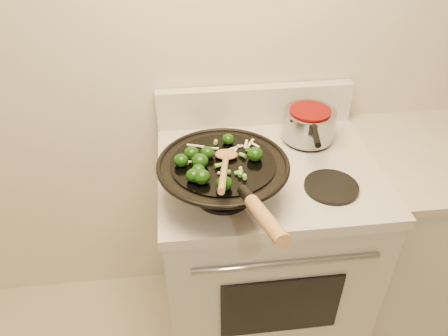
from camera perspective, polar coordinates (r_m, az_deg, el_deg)
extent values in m
plane|color=silver|center=(1.74, 13.92, 17.69)|extent=(3.50, 0.00, 3.50)
cube|color=silver|center=(1.88, 4.94, -11.55)|extent=(0.76, 0.64, 0.88)
cube|color=silver|center=(1.57, 5.80, -0.27)|extent=(0.78, 0.66, 0.04)
cube|color=silver|center=(1.76, 4.05, 8.18)|extent=(0.78, 0.05, 0.16)
cylinder|color=gray|center=(1.41, 8.21, -12.22)|extent=(0.60, 0.02, 0.02)
cube|color=black|center=(1.60, 7.42, -17.53)|extent=(0.42, 0.01, 0.28)
cylinder|color=black|center=(1.41, -0.11, -3.55)|extent=(0.18, 0.18, 0.01)
cylinder|color=black|center=(1.49, 13.83, -2.39)|extent=(0.18, 0.18, 0.01)
cylinder|color=black|center=(1.65, -1.32, 3.15)|extent=(0.18, 0.18, 0.01)
cylinder|color=black|center=(1.71, 10.77, 3.88)|extent=(0.18, 0.18, 0.01)
cube|color=silver|center=(2.17, 25.78, -8.05)|extent=(0.85, 0.60, 0.88)
torus|color=black|center=(1.33, -0.11, 0.51)|extent=(0.41, 0.41, 0.01)
cylinder|color=black|center=(1.33, -0.11, 0.62)|extent=(0.32, 0.32, 0.01)
cylinder|color=black|center=(1.12, 2.99, -3.52)|extent=(0.04, 0.07, 0.05)
cylinder|color=#9F6E3F|center=(1.00, 5.51, -6.74)|extent=(0.07, 0.22, 0.09)
ellipsoid|color=black|center=(1.34, -4.29, 1.99)|extent=(0.05, 0.05, 0.04)
cylinder|color=#517B2C|center=(1.35, -3.68, 1.59)|extent=(0.02, 0.02, 0.01)
ellipsoid|color=black|center=(1.22, 0.04, -1.99)|extent=(0.05, 0.05, 0.04)
ellipsoid|color=black|center=(1.34, -2.18, 2.02)|extent=(0.04, 0.04, 0.04)
ellipsoid|color=black|center=(1.27, -3.37, -0.28)|extent=(0.04, 0.04, 0.03)
cylinder|color=#517B2C|center=(1.28, -2.81, -0.61)|extent=(0.01, 0.02, 0.01)
ellipsoid|color=black|center=(1.33, 4.10, 1.80)|extent=(0.05, 0.05, 0.04)
ellipsoid|color=black|center=(1.41, 0.55, 3.78)|extent=(0.04, 0.04, 0.03)
ellipsoid|color=black|center=(1.24, -2.93, -1.15)|extent=(0.05, 0.05, 0.04)
cylinder|color=#517B2C|center=(1.25, -2.23, -1.60)|extent=(0.01, 0.02, 0.01)
ellipsoid|color=black|center=(1.30, -3.17, 0.93)|extent=(0.05, 0.05, 0.04)
ellipsoid|color=black|center=(1.25, -4.00, -0.97)|extent=(0.05, 0.05, 0.04)
ellipsoid|color=black|center=(1.31, -5.64, 1.00)|extent=(0.04, 0.04, 0.04)
cylinder|color=#517B2C|center=(1.32, -5.03, 0.62)|extent=(0.02, 0.02, 0.02)
cube|color=white|center=(1.41, 3.98, 3.08)|extent=(0.03, 0.04, 0.00)
cube|color=white|center=(1.40, -3.74, 2.91)|extent=(0.06, 0.03, 0.00)
cube|color=white|center=(1.39, 1.59, 2.69)|extent=(0.05, 0.03, 0.00)
cube|color=white|center=(1.42, 3.50, 3.29)|extent=(0.03, 0.04, 0.00)
cube|color=white|center=(1.27, -3.95, -1.34)|extent=(0.03, 0.04, 0.00)
cube|color=white|center=(1.41, 2.88, 3.14)|extent=(0.02, 0.05, 0.00)
cube|color=white|center=(1.39, 1.61, 2.53)|extent=(0.03, 0.04, 0.00)
cube|color=white|center=(1.39, -1.77, 2.61)|extent=(0.05, 0.02, 0.00)
cube|color=white|center=(1.33, -4.51, 0.84)|extent=(0.05, 0.02, 0.00)
cylinder|color=#5EA334|center=(1.35, 2.45, 1.69)|extent=(0.01, 0.02, 0.02)
cylinder|color=#5EA334|center=(1.28, 1.95, -0.59)|extent=(0.02, 0.03, 0.02)
cylinder|color=#5EA334|center=(1.41, -1.10, 3.40)|extent=(0.03, 0.03, 0.02)
cylinder|color=#5EA334|center=(1.30, -0.74, 0.34)|extent=(0.03, 0.02, 0.02)
cylinder|color=#5EA334|center=(1.27, 2.17, -0.68)|extent=(0.02, 0.03, 0.02)
cylinder|color=#5EA334|center=(1.26, 2.72, -1.16)|extent=(0.03, 0.03, 0.02)
cylinder|color=#5EA334|center=(1.28, 0.32, -0.56)|extent=(0.02, 0.03, 0.02)
cylinder|color=#5EA334|center=(1.37, 4.27, 2.13)|extent=(0.03, 0.02, 0.02)
cylinder|color=#5EA334|center=(1.38, 3.08, 2.59)|extent=(0.03, 0.03, 0.02)
sphere|color=beige|center=(1.28, -0.64, -0.69)|extent=(0.01, 0.01, 0.01)
sphere|color=beige|center=(1.30, 2.17, -0.02)|extent=(0.01, 0.01, 0.01)
sphere|color=beige|center=(1.36, -2.95, 1.79)|extent=(0.01, 0.01, 0.01)
sphere|color=beige|center=(1.29, -0.23, -0.26)|extent=(0.01, 0.01, 0.01)
ellipsoid|color=#9F6E3F|center=(1.35, 0.30, 1.79)|extent=(0.08, 0.07, 0.02)
cylinder|color=#9F6E3F|center=(1.20, 0.00, -0.48)|extent=(0.07, 0.29, 0.11)
cylinder|color=gray|center=(1.68, 11.00, 5.64)|extent=(0.20, 0.20, 0.11)
cylinder|color=#6F0605|center=(1.65, 11.23, 7.35)|extent=(0.15, 0.15, 0.01)
cylinder|color=black|center=(1.52, 11.89, 4.15)|extent=(0.04, 0.12, 0.02)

